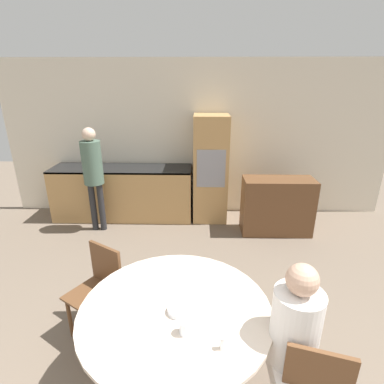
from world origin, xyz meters
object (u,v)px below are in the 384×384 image
dining_table (176,330)px  chair_far_left (99,285)px  person_standing (93,168)px  person_seated (295,338)px  bowl_near (179,310)px  chair_near_right (313,382)px  oven_unit (210,169)px  sideboard (277,206)px  cup (185,327)px

dining_table → chair_far_left: bearing=142.9°
person_standing → person_seated: bearing=-52.1°
dining_table → chair_far_left: 0.95m
dining_table → person_standing: person_standing is taller
dining_table → bowl_near: bearing=-58.8°
dining_table → chair_near_right: chair_near_right is taller
person_seated → bowl_near: size_ratio=8.15×
dining_table → bowl_near: (0.03, -0.04, 0.23)m
oven_unit → person_seated: 3.36m
dining_table → person_seated: (0.77, -0.24, 0.20)m
chair_near_right → dining_table: bearing=-5.1°
sideboard → cup: sideboard is taller
sideboard → chair_far_left: size_ratio=1.25×
sideboard → person_seated: (-0.60, -2.82, 0.30)m
chair_far_left → oven_unit: bearing=98.3°
sideboard → bowl_near: (-1.34, -2.63, 0.33)m
oven_unit → bowl_near: size_ratio=11.34×
sideboard → bowl_near: bearing=-117.0°
sideboard → cup: size_ratio=11.21×
cup → bowl_near: (-0.05, 0.18, -0.03)m
chair_near_right → cup: bearing=7.9°
chair_near_right → person_seated: person_seated is taller
oven_unit → chair_near_right: oven_unit is taller
chair_near_right → cup: 0.87m
person_seated → chair_far_left: bearing=152.0°
sideboard → dining_table: sideboard is taller
chair_far_left → cup: 1.20m
sideboard → dining_table: bearing=-117.9°
sideboard → person_seated: bearing=-101.9°
chair_far_left → bowl_near: chair_far_left is taller
dining_table → cup: (0.08, -0.23, 0.26)m
sideboard → person_seated: 2.90m
chair_far_left → cup: chair_far_left is taller
person_standing → sideboard: bearing=-0.2°
oven_unit → sideboard: 1.22m
oven_unit → cup: size_ratio=18.56×
dining_table → chair_near_right: size_ratio=1.61×
dining_table → person_seated: person_seated is taller
cup → sideboard: bearing=65.4°
oven_unit → dining_table: oven_unit is taller
chair_near_right → person_seated: size_ratio=0.67×
oven_unit → person_standing: oven_unit is taller
oven_unit → sideboard: size_ratio=1.66×
sideboard → bowl_near: size_ratio=6.85×
sideboard → bowl_near: sideboard is taller
chair_far_left → person_standing: 2.20m
dining_table → person_seated: size_ratio=1.08×
oven_unit → person_seated: oven_unit is taller
sideboard → dining_table: size_ratio=0.78×
person_standing → cup: person_standing is taller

